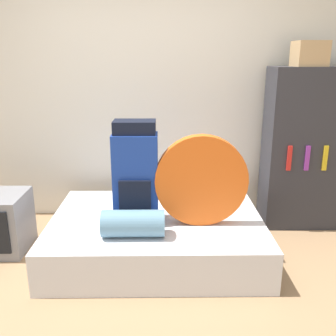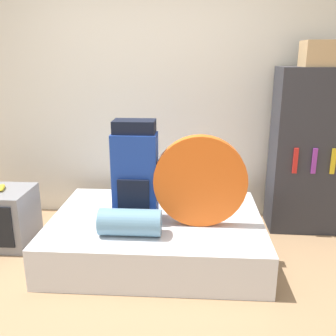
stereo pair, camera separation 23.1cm
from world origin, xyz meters
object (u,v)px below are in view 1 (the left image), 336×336
backpack (136,174)px  cardboard_box (310,54)px  tent_bag (201,181)px  bookshelf (308,149)px  sleeping_roll (133,223)px

backpack → cardboard_box: size_ratio=3.06×
tent_bag → cardboard_box: (1.06, 0.72, 1.00)m
bookshelf → cardboard_box: 0.93m
bookshelf → sleeping_roll: bearing=-150.0°
sleeping_roll → bookshelf: 2.00m
backpack → cardboard_box: 1.98m
bookshelf → cardboard_box: size_ratio=5.71×
tent_bag → bookshelf: (1.16, 0.76, 0.08)m
tent_bag → bookshelf: size_ratio=0.47×
backpack → cardboard_box: cardboard_box is taller
cardboard_box → bookshelf: bearing=17.7°
backpack → cardboard_box: bearing=22.2°
sleeping_roll → bookshelf: bookshelf is taller
sleeping_roll → cardboard_box: (1.60, 0.95, 1.28)m
tent_bag → sleeping_roll: (-0.55, -0.23, -0.27)m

